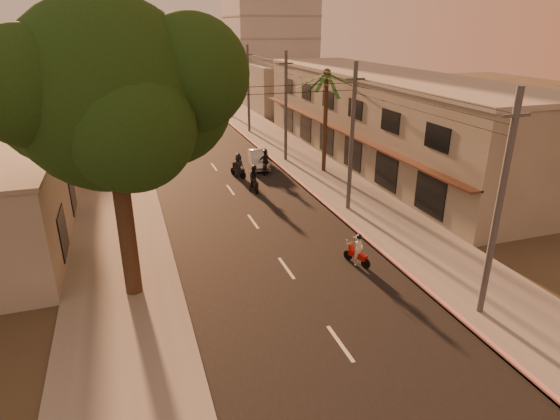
# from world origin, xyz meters

# --- Properties ---
(ground) EXTENTS (160.00, 160.00, 0.00)m
(ground) POSITION_xyz_m (0.00, 0.00, 0.00)
(ground) COLOR #383023
(ground) RESTS_ON ground
(road) EXTENTS (10.00, 140.00, 0.02)m
(road) POSITION_xyz_m (0.00, 20.00, 0.01)
(road) COLOR black
(road) RESTS_ON ground
(sidewalk_right) EXTENTS (5.00, 140.00, 0.12)m
(sidewalk_right) POSITION_xyz_m (7.50, 20.00, 0.06)
(sidewalk_right) COLOR slate
(sidewalk_right) RESTS_ON ground
(sidewalk_left) EXTENTS (5.00, 140.00, 0.12)m
(sidewalk_left) POSITION_xyz_m (-7.50, 20.00, 0.06)
(sidewalk_left) COLOR slate
(sidewalk_left) RESTS_ON ground
(curb_stripe) EXTENTS (0.20, 60.00, 0.20)m
(curb_stripe) POSITION_xyz_m (5.10, 15.00, 0.10)
(curb_stripe) COLOR red
(curb_stripe) RESTS_ON ground
(shophouse_row) EXTENTS (8.80, 34.20, 7.30)m
(shophouse_row) POSITION_xyz_m (13.95, 18.00, 3.65)
(shophouse_row) COLOR gray
(shophouse_row) RESTS_ON ground
(left_building) EXTENTS (8.20, 24.20, 5.20)m
(left_building) POSITION_xyz_m (-13.98, 14.00, 2.60)
(left_building) COLOR #99958A
(left_building) RESTS_ON ground
(distant_tower) EXTENTS (12.10, 12.10, 28.00)m
(distant_tower) POSITION_xyz_m (16.00, 56.00, 14.00)
(distant_tower) COLOR #B7B5B2
(distant_tower) RESTS_ON ground
(broadleaf_tree) EXTENTS (9.60, 8.70, 12.10)m
(broadleaf_tree) POSITION_xyz_m (-6.61, 2.14, 8.48)
(broadleaf_tree) COLOR black
(broadleaf_tree) RESTS_ON ground
(palm_tree) EXTENTS (5.00, 5.00, 8.20)m
(palm_tree) POSITION_xyz_m (8.00, 16.00, 7.15)
(palm_tree) COLOR black
(palm_tree) RESTS_ON ground
(utility_poles) EXTENTS (1.20, 48.26, 9.00)m
(utility_poles) POSITION_xyz_m (6.20, 20.00, 6.54)
(utility_poles) COLOR #38383A
(utility_poles) RESTS_ON ground
(filler_right) EXTENTS (8.00, 14.00, 6.00)m
(filler_right) POSITION_xyz_m (14.00, 45.00, 3.00)
(filler_right) COLOR #99958A
(filler_right) RESTS_ON ground
(filler_left_near) EXTENTS (8.00, 14.00, 4.40)m
(filler_left_near) POSITION_xyz_m (-14.00, 34.00, 2.20)
(filler_left_near) COLOR #99958A
(filler_left_near) RESTS_ON ground
(filler_left_far) EXTENTS (8.00, 14.00, 7.00)m
(filler_left_far) POSITION_xyz_m (-14.00, 52.00, 3.50)
(filler_left_far) COLOR #99958A
(filler_left_far) RESTS_ON ground
(scooter_red) EXTENTS (0.90, 1.57, 1.62)m
(scooter_red) POSITION_xyz_m (3.42, 1.29, 0.73)
(scooter_red) COLOR black
(scooter_red) RESTS_ON ground
(scooter_mid_a) EXTENTS (0.93, 1.92, 1.88)m
(scooter_mid_a) POSITION_xyz_m (1.58, 13.31, 0.85)
(scooter_mid_a) COLOR black
(scooter_mid_a) RESTS_ON ground
(scooter_mid_b) EXTENTS (1.33, 1.85, 1.90)m
(scooter_mid_b) POSITION_xyz_m (3.52, 17.12, 0.86)
(scooter_mid_b) COLOR black
(scooter_mid_b) RESTS_ON ground
(scooter_far_a) EXTENTS (1.25, 1.82, 1.88)m
(scooter_far_a) POSITION_xyz_m (1.28, 16.77, 0.86)
(scooter_far_a) COLOR black
(scooter_far_a) RESTS_ON ground
(parked_car) EXTENTS (2.86, 4.66, 1.37)m
(parked_car) POSITION_xyz_m (3.50, 18.94, 0.69)
(parked_car) COLOR #989A9F
(parked_car) RESTS_ON ground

